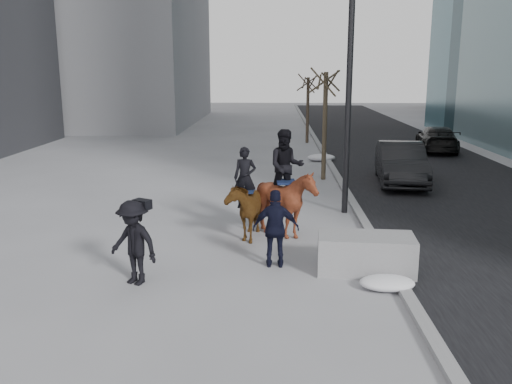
{
  "coord_description": "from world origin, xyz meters",
  "views": [
    {
      "loc": [
        0.41,
        -11.16,
        4.32
      ],
      "look_at": [
        0.0,
        1.2,
        1.5
      ],
      "focal_mm": 38.0,
      "sensor_mm": 36.0,
      "label": 1
    }
  ],
  "objects_px": {
    "mounted_left": "(245,204)",
    "mounted_right": "(286,195)",
    "planter": "(366,254)",
    "car_near": "(401,163)"
  },
  "relations": [
    {
      "from": "planter",
      "to": "mounted_left",
      "type": "relative_size",
      "value": 0.87
    },
    {
      "from": "car_near",
      "to": "planter",
      "type": "bearing_deg",
      "value": -100.7
    },
    {
      "from": "mounted_left",
      "to": "mounted_right",
      "type": "relative_size",
      "value": 0.84
    },
    {
      "from": "car_near",
      "to": "mounted_left",
      "type": "xyz_separation_m",
      "value": [
        -5.63,
        -6.98,
        0.1
      ]
    },
    {
      "from": "car_near",
      "to": "mounted_left",
      "type": "distance_m",
      "value": 8.97
    },
    {
      "from": "planter",
      "to": "mounted_left",
      "type": "distance_m",
      "value": 3.74
    },
    {
      "from": "planter",
      "to": "mounted_right",
      "type": "height_order",
      "value": "mounted_right"
    },
    {
      "from": "planter",
      "to": "mounted_left",
      "type": "height_order",
      "value": "mounted_left"
    },
    {
      "from": "planter",
      "to": "car_near",
      "type": "relative_size",
      "value": 0.43
    },
    {
      "from": "mounted_left",
      "to": "mounted_right",
      "type": "xyz_separation_m",
      "value": [
        1.07,
        0.01,
        0.25
      ]
    }
  ]
}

